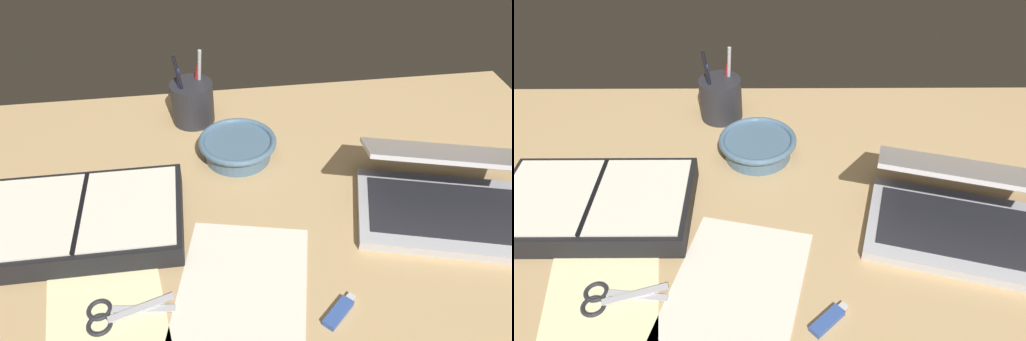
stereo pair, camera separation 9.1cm
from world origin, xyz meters
TOP-DOWN VIEW (x-y plane):
  - desk_top at (0.00, 0.00)cm, footprint 140.00×100.00cm
  - laptop at (33.80, 0.93)cm, footprint 36.39×31.90cm
  - bowl at (-2.05, 22.28)cm, footprint 16.22×16.22cm
  - pen_cup at (-10.68, 37.35)cm, footprint 9.61×9.61cm
  - planner at (-31.32, 5.07)cm, footprint 34.75×21.95cm
  - scissors at (-25.37, -14.06)cm, footprint 13.50×6.55cm
  - paper_sheet_front at (-5.23, -12.68)cm, footprint 26.35×33.03cm
  - paper_sheet_beside_planner at (-26.57, -10.33)cm, footprint 21.88×31.30cm
  - usb_drive at (8.97, -18.31)cm, footprint 6.34×6.10cm

SIDE VIEW (x-z plane):
  - desk_top at x=0.00cm, z-range 0.00..2.00cm
  - paper_sheet_front at x=-5.23cm, z-range 2.00..2.16cm
  - paper_sheet_beside_planner at x=-26.57cm, z-range 2.00..2.16cm
  - scissors at x=-25.37cm, z-range 1.94..2.74cm
  - usb_drive at x=8.97cm, z-range 2.00..3.00cm
  - planner at x=-31.32cm, z-range 1.91..6.69cm
  - bowl at x=-2.05cm, z-range 2.30..6.95cm
  - laptop at x=33.80cm, z-range -1.46..14.23cm
  - pen_cup at x=-10.68cm, z-range -1.52..15.40cm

